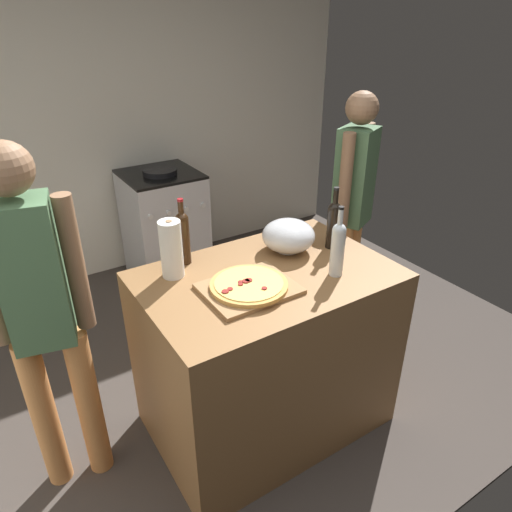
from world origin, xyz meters
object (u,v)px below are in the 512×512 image
at_px(wine_bottle_green, 338,247).
at_px(stove, 165,225).
at_px(wine_bottle_clear, 334,222).
at_px(person_in_red, 352,203).
at_px(pizza, 249,285).
at_px(mixing_bowl, 288,236).
at_px(person_in_stripes, 41,312).
at_px(paper_towel_roll, 171,249).
at_px(wine_bottle_amber, 183,235).

relative_size(wine_bottle_green, stove, 0.36).
distance_m(wine_bottle_green, wine_bottle_clear, 0.29).
bearing_deg(person_in_red, pizza, -154.36).
relative_size(pizza, mixing_bowl, 1.28).
relative_size(mixing_bowl, person_in_stripes, 0.16).
bearing_deg(paper_towel_roll, wine_bottle_amber, 41.68).
height_order(wine_bottle_amber, person_in_red, person_in_red).
distance_m(pizza, stove, 2.00).
relative_size(pizza, stove, 0.37).
bearing_deg(person_in_stripes, stove, 54.16).
height_order(mixing_bowl, person_in_stripes, person_in_stripes).
bearing_deg(paper_towel_roll, person_in_red, 9.86).
xyz_separation_m(wine_bottle_green, person_in_stripes, (-1.23, 0.39, -0.13)).
relative_size(pizza, paper_towel_roll, 1.24).
height_order(wine_bottle_amber, person_in_stripes, person_in_stripes).
bearing_deg(paper_towel_roll, stove, 70.07).
bearing_deg(person_in_red, wine_bottle_clear, -142.40).
bearing_deg(wine_bottle_amber, person_in_stripes, -171.63).
relative_size(mixing_bowl, wine_bottle_amber, 0.81).
relative_size(wine_bottle_green, person_in_red, 0.21).
distance_m(wine_bottle_clear, person_in_red, 0.68).
relative_size(wine_bottle_clear, stove, 0.35).
xyz_separation_m(pizza, wine_bottle_green, (0.42, -0.10, 0.11)).
bearing_deg(wine_bottle_amber, wine_bottle_clear, -19.71).
bearing_deg(pizza, mixing_bowl, 30.64).
bearing_deg(person_in_stripes, person_in_red, 7.26).
bearing_deg(person_in_stripes, wine_bottle_clear, -6.44).
bearing_deg(person_in_stripes, mixing_bowl, -3.30).
height_order(wine_bottle_green, stove, wine_bottle_green).
bearing_deg(mixing_bowl, wine_bottle_clear, -22.40).
bearing_deg(wine_bottle_amber, stove, 72.37).
bearing_deg(mixing_bowl, wine_bottle_green, -82.55).
height_order(stove, person_in_red, person_in_red).
distance_m(stove, person_in_red, 1.64).
xyz_separation_m(mixing_bowl, paper_towel_roll, (-0.60, 0.08, 0.05)).
distance_m(mixing_bowl, paper_towel_roll, 0.61).
relative_size(pizza, wine_bottle_amber, 1.04).
bearing_deg(stove, wine_bottle_green, -88.08).
distance_m(mixing_bowl, stove, 1.77).
bearing_deg(person_in_red, person_in_stripes, -172.74).
xyz_separation_m(wine_bottle_amber, stove, (0.48, 1.51, -0.63)).
height_order(mixing_bowl, wine_bottle_amber, wine_bottle_amber).
relative_size(paper_towel_roll, stove, 0.29).
distance_m(paper_towel_roll, person_in_red, 1.37).
height_order(mixing_bowl, person_in_red, person_in_red).
relative_size(mixing_bowl, paper_towel_roll, 0.97).
relative_size(mixing_bowl, wine_bottle_clear, 0.83).
bearing_deg(mixing_bowl, person_in_stripes, 176.70).
relative_size(wine_bottle_amber, person_in_stripes, 0.20).
xyz_separation_m(wine_bottle_clear, wine_bottle_amber, (-0.72, 0.26, 0.01)).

